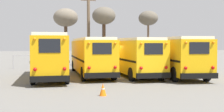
{
  "coord_description": "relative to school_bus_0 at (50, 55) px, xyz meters",
  "views": [
    {
      "loc": [
        -4.47,
        -22.33,
        2.65
      ],
      "look_at": [
        0.0,
        0.18,
        1.63
      ],
      "focal_mm": 45.0,
      "sensor_mm": 36.0,
      "label": 1
    }
  ],
  "objects": [
    {
      "name": "fence_line",
      "position": [
        4.92,
        8.91,
        -0.82
      ],
      "size": [
        17.91,
        0.06,
        1.42
      ],
      "color": "#939399",
      "rests_on": "ground"
    },
    {
      "name": "bare_tree_0",
      "position": [
        12.28,
        13.35,
        4.07
      ],
      "size": [
        2.55,
        2.55,
        6.93
      ],
      "color": "brown",
      "rests_on": "ground"
    },
    {
      "name": "school_bus_1",
      "position": [
        3.28,
        1.51,
        -0.12
      ],
      "size": [
        2.74,
        10.16,
        3.09
      ],
      "color": "#EAAA0F",
      "rests_on": "ground"
    },
    {
      "name": "school_bus_2",
      "position": [
        6.56,
        1.29,
        -0.14
      ],
      "size": [
        2.92,
        11.02,
        3.07
      ],
      "color": "yellow",
      "rests_on": "ground"
    },
    {
      "name": "school_bus_0",
      "position": [
        0.0,
        0.0,
        0.0
      ],
      "size": [
        2.53,
        9.4,
        3.35
      ],
      "color": "#E5A00C",
      "rests_on": "ground"
    },
    {
      "name": "utility_pole",
      "position": [
        4.23,
        11.59,
        2.73
      ],
      "size": [
        1.8,
        0.36,
        8.87
      ],
      "color": "brown",
      "rests_on": "ground"
    },
    {
      "name": "traffic_cone",
      "position": [
        2.75,
        -7.88,
        -1.49
      ],
      "size": [
        0.36,
        0.36,
        0.64
      ],
      "color": "orange",
      "rests_on": "ground"
    },
    {
      "name": "bare_tree_1",
      "position": [
        1.68,
        15.43,
        4.1
      ],
      "size": [
        3.18,
        3.18,
        7.24
      ],
      "color": "#473323",
      "rests_on": "ground"
    },
    {
      "name": "ground_plane",
      "position": [
        4.92,
        0.5,
        -1.81
      ],
      "size": [
        160.0,
        160.0,
        0.0
      ],
      "primitive_type": "plane",
      "color": "#66635E"
    },
    {
      "name": "school_bus_3",
      "position": [
        9.84,
        -0.15,
        -0.09
      ],
      "size": [
        3.13,
        10.26,
        3.14
      ],
      "color": "#EAAA0F",
      "rests_on": "ground"
    },
    {
      "name": "bare_tree_2",
      "position": [
        5.96,
        10.79,
        3.93
      ],
      "size": [
        2.75,
        2.75,
        6.95
      ],
      "color": "#473323",
      "rests_on": "ground"
    }
  ]
}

